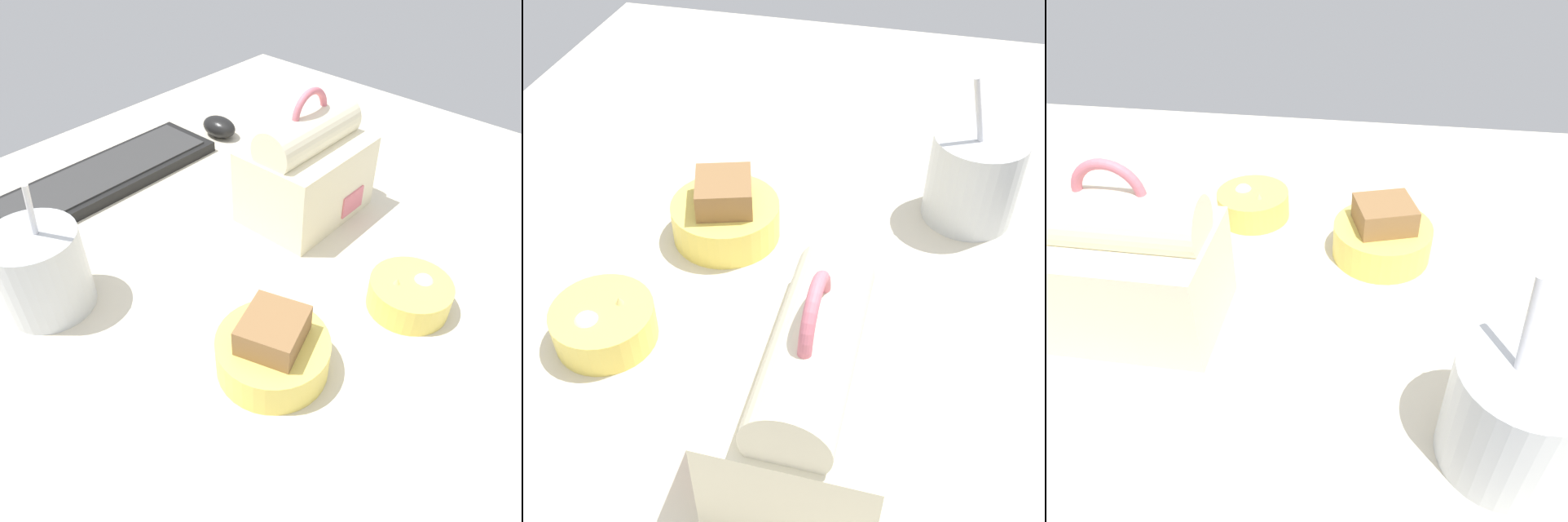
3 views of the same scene
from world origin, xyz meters
TOP-DOWN VIEW (x-y plane):
  - desk_surface at (0.00, 0.00)cm, footprint 140.00×110.00cm
  - lunch_bag at (21.18, 3.50)cm, footprint 18.12×13.38cm
  - soup_cup at (-15.70, 14.93)cm, footprint 10.83×10.83cm
  - bento_bowl_sandwich at (-4.81, -12.32)cm, footprint 12.55×12.55cm
  - bento_bowl_snacks at (13.57, -18.84)cm, footprint 10.14×10.14cm

SIDE VIEW (x-z plane):
  - desk_surface at x=0.00cm, z-range 0.00..2.00cm
  - bento_bowl_snacks at x=13.57cm, z-range 1.75..6.46cm
  - bento_bowl_sandwich at x=-4.81cm, z-range 1.01..8.82cm
  - soup_cup at x=-15.70cm, z-range -1.44..16.84cm
  - lunch_bag at x=21.18cm, z-range -0.49..19.30cm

